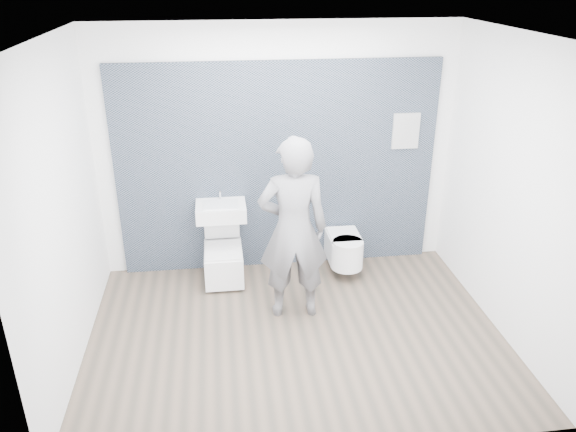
{
  "coord_description": "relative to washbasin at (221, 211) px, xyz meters",
  "views": [
    {
      "loc": [
        -0.66,
        -4.5,
        3.3
      ],
      "look_at": [
        0.0,
        0.6,
        1.0
      ],
      "focal_mm": 35.0,
      "sensor_mm": 36.0,
      "label": 1
    }
  ],
  "objects": [
    {
      "name": "ground",
      "position": [
        0.67,
        -1.23,
        -0.82
      ],
      "size": [
        4.0,
        4.0,
        0.0
      ],
      "primitive_type": "plane",
      "color": "brown",
      "rests_on": "ground"
    },
    {
      "name": "tile_wall",
      "position": [
        0.67,
        0.24,
        -0.82
      ],
      "size": [
        3.6,
        0.06,
        2.4
      ],
      "primitive_type": "cube",
      "color": "black",
      "rests_on": "ground"
    },
    {
      "name": "toilet_square",
      "position": [
        0.0,
        -0.09,
        -0.59
      ],
      "size": [
        0.42,
        0.61,
        0.82
      ],
      "color": "white",
      "rests_on": "ground"
    },
    {
      "name": "room_shell",
      "position": [
        0.67,
        -1.23,
        0.92
      ],
      "size": [
        4.0,
        4.0,
        4.0
      ],
      "color": "white",
      "rests_on": "ground"
    },
    {
      "name": "info_placard",
      "position": [
        2.11,
        0.19,
        -0.82
      ],
      "size": [
        0.3,
        0.03,
        0.41
      ],
      "primitive_type": "cube",
      "color": "white",
      "rests_on": "ground"
    },
    {
      "name": "visitor",
      "position": [
        0.69,
        -0.85,
        0.12
      ],
      "size": [
        0.7,
        0.48,
        1.89
      ],
      "primitive_type": "imported",
      "rotation": [
        0.0,
        0.0,
        3.11
      ],
      "color": "slate",
      "rests_on": "ground"
    },
    {
      "name": "toilet_rounded",
      "position": [
        1.4,
        -0.11,
        -0.52
      ],
      "size": [
        0.37,
        0.62,
        0.34
      ],
      "color": "white",
      "rests_on": "ground"
    },
    {
      "name": "washbasin",
      "position": [
        0.0,
        0.0,
        0.0
      ],
      "size": [
        0.55,
        0.41,
        0.41
      ],
      "color": "white",
      "rests_on": "ground"
    }
  ]
}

